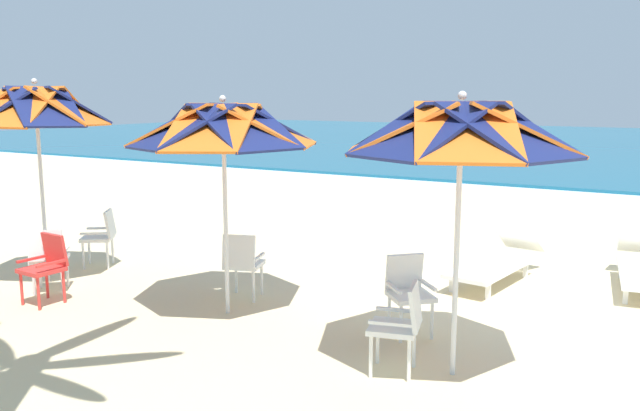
# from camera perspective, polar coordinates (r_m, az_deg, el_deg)

# --- Properties ---
(ground_plane) EXTENTS (80.00, 80.00, 0.00)m
(ground_plane) POSITION_cam_1_polar(r_m,az_deg,el_deg) (9.18, 16.58, -7.18)
(ground_plane) COLOR beige
(surf_foam) EXTENTS (80.00, 0.70, 0.01)m
(surf_foam) POSITION_cam_1_polar(r_m,az_deg,el_deg) (18.60, 23.62, 0.82)
(surf_foam) COLOR white
(surf_foam) RESTS_ON ground
(beach_umbrella_0) EXTENTS (2.14, 2.14, 2.62)m
(beach_umbrella_0) POSITION_cam_1_polar(r_m,az_deg,el_deg) (5.95, 12.13, 6.31)
(beach_umbrella_0) COLOR silver
(beach_umbrella_0) RESTS_ON ground
(plastic_chair_0) EXTENTS (0.56, 0.54, 0.87)m
(plastic_chair_0) POSITION_cam_1_polar(r_m,az_deg,el_deg) (6.24, 7.01, -10.05)
(plastic_chair_0) COLOR white
(plastic_chair_0) RESTS_ON ground
(plastic_chair_1) EXTENTS (0.63, 0.63, 0.87)m
(plastic_chair_1) POSITION_cam_1_polar(r_m,az_deg,el_deg) (7.26, 7.67, -7.22)
(plastic_chair_1) COLOR white
(plastic_chair_1) RESTS_ON ground
(beach_umbrella_1) EXTENTS (2.21, 2.21, 2.58)m
(beach_umbrella_1) POSITION_cam_1_polar(r_m,az_deg,el_deg) (7.65, -8.38, 6.72)
(beach_umbrella_1) COLOR silver
(beach_umbrella_1) RESTS_ON ground
(plastic_chair_2) EXTENTS (0.55, 0.58, 0.87)m
(plastic_chair_2) POSITION_cam_1_polar(r_m,az_deg,el_deg) (8.42, -6.75, -4.84)
(plastic_chair_2) COLOR white
(plastic_chair_2) RESTS_ON ground
(beach_umbrella_2) EXTENTS (1.95, 1.95, 2.80)m
(beach_umbrella_2) POSITION_cam_1_polar(r_m,az_deg,el_deg) (9.67, -23.39, 7.68)
(beach_umbrella_2) COLOR silver
(beach_umbrella_2) RESTS_ON ground
(plastic_chair_3) EXTENTS (0.63, 0.62, 0.87)m
(plastic_chair_3) POSITION_cam_1_polar(r_m,az_deg,el_deg) (10.50, -18.39, -2.38)
(plastic_chair_3) COLOR white
(plastic_chair_3) RESTS_ON ground
(plastic_chair_4) EXTENTS (0.63, 0.63, 0.87)m
(plastic_chair_4) POSITION_cam_1_polar(r_m,az_deg,el_deg) (9.36, -22.49, -4.05)
(plastic_chair_4) COLOR white
(plastic_chair_4) RESTS_ON ground
(plastic_chair_5) EXTENTS (0.47, 0.49, 0.87)m
(plastic_chair_5) POSITION_cam_1_polar(r_m,az_deg,el_deg) (8.91, -22.65, -4.72)
(plastic_chair_5) COLOR red
(plastic_chair_5) RESTS_ON ground
(sun_lounger_1) EXTENTS (0.93, 2.21, 0.62)m
(sun_lounger_1) POSITION_cam_1_polar(r_m,az_deg,el_deg) (9.54, 15.08, -4.73)
(sun_lounger_1) COLOR white
(sun_lounger_1) RESTS_ON ground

